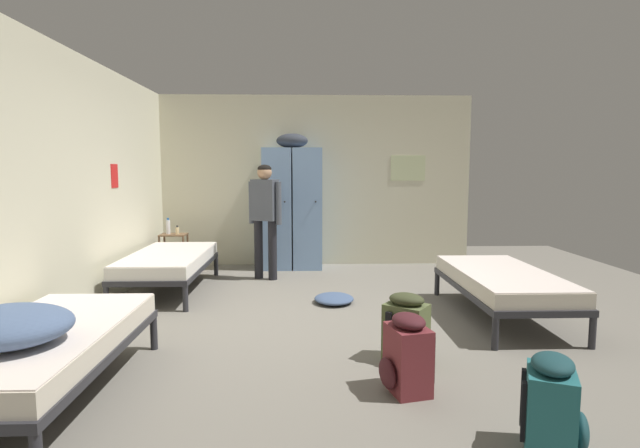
% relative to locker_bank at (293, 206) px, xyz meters
% --- Properties ---
extents(ground_plane, '(9.46, 9.46, 0.00)m').
position_rel_locker_bank_xyz_m(ground_plane, '(0.35, -2.68, -0.97)').
color(ground_plane, slate).
extents(room_backdrop, '(4.96, 5.97, 2.69)m').
position_rel_locker_bank_xyz_m(room_backdrop, '(-0.98, -1.31, 0.37)').
color(room_backdrop, beige).
rests_on(room_backdrop, ground_plane).
extents(locker_bank, '(0.90, 0.55, 2.07)m').
position_rel_locker_bank_xyz_m(locker_bank, '(0.00, 0.00, 0.00)').
color(locker_bank, '#7A9ECC').
rests_on(locker_bank, ground_plane).
extents(shelf_unit, '(0.38, 0.30, 0.57)m').
position_rel_locker_bank_xyz_m(shelf_unit, '(-1.77, -0.24, -0.62)').
color(shelf_unit, brown).
rests_on(shelf_unit, ground_plane).
extents(bed_left_rear, '(0.90, 1.90, 0.49)m').
position_rel_locker_bank_xyz_m(bed_left_rear, '(-1.52, -1.43, -0.59)').
color(bed_left_rear, '#28282D').
rests_on(bed_left_rear, ground_plane).
extents(bed_left_front, '(0.90, 1.90, 0.49)m').
position_rel_locker_bank_xyz_m(bed_left_front, '(-1.52, -4.39, -0.59)').
color(bed_left_front, '#28282D').
rests_on(bed_left_front, ground_plane).
extents(bed_right, '(0.90, 1.90, 0.49)m').
position_rel_locker_bank_xyz_m(bed_right, '(2.22, -2.66, -0.59)').
color(bed_right, '#28282D').
rests_on(bed_right, ground_plane).
extents(bedding_heap, '(0.74, 0.67, 0.23)m').
position_rel_locker_bank_xyz_m(bedding_heap, '(-1.58, -4.68, -0.37)').
color(bedding_heap, slate).
rests_on(bedding_heap, bed_left_front).
extents(person_traveler, '(0.47, 0.33, 1.59)m').
position_rel_locker_bank_xyz_m(person_traveler, '(-0.36, -0.78, -0.01)').
color(person_traveler, black).
rests_on(person_traveler, ground_plane).
extents(water_bottle, '(0.06, 0.06, 0.24)m').
position_rel_locker_bank_xyz_m(water_bottle, '(-1.85, -0.22, -0.29)').
color(water_bottle, white).
rests_on(water_bottle, shelf_unit).
extents(lotion_bottle, '(0.05, 0.05, 0.13)m').
position_rel_locker_bank_xyz_m(lotion_bottle, '(-1.70, -0.28, -0.34)').
color(lotion_bottle, beige).
rests_on(lotion_bottle, shelf_unit).
extents(backpack_maroon, '(0.38, 0.37, 0.55)m').
position_rel_locker_bank_xyz_m(backpack_maroon, '(0.88, -4.34, -0.71)').
color(backpack_maroon, maroon).
rests_on(backpack_maroon, ground_plane).
extents(backpack_olive, '(0.41, 0.42, 0.55)m').
position_rel_locker_bank_xyz_m(backpack_olive, '(1.00, -3.77, -0.71)').
color(backpack_olive, '#566038').
rests_on(backpack_olive, ground_plane).
extents(backpack_teal, '(0.40, 0.39, 0.55)m').
position_rel_locker_bank_xyz_m(backpack_teal, '(1.51, -5.10, -0.71)').
color(backpack_teal, '#23666B').
rests_on(backpack_teal, ground_plane).
extents(clothes_pile_denim, '(0.45, 0.50, 0.10)m').
position_rel_locker_bank_xyz_m(clothes_pile_denim, '(0.52, -2.05, -0.92)').
color(clothes_pile_denim, '#42567A').
rests_on(clothes_pile_denim, ground_plane).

